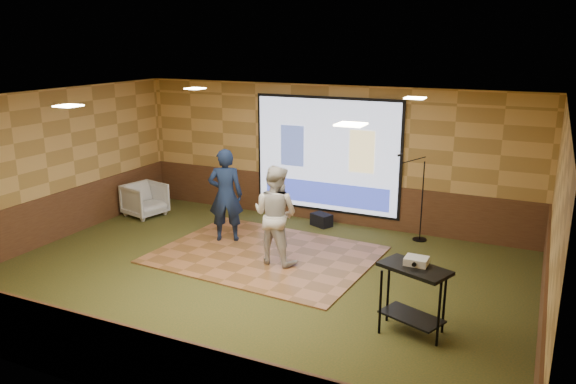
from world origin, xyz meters
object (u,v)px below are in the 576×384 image
at_px(mic_stand, 418,216).
at_px(duffel_bag, 321,220).
at_px(player_right, 275,215).
at_px(banquet_chair, 145,200).
at_px(player_left, 226,195).
at_px(dance_floor, 265,255).
at_px(av_table, 413,287).
at_px(projector_screen, 326,156).
at_px(projector, 416,261).

distance_m(mic_stand, duffel_bag, 2.10).
height_order(player_right, banquet_chair, player_right).
bearing_deg(banquet_chair, duffel_bag, -61.75).
height_order(player_right, duffel_bag, player_right).
bearing_deg(mic_stand, banquet_chair, -171.41).
bearing_deg(player_left, dance_floor, 135.33).
distance_m(player_left, duffel_bag, 2.32).
height_order(av_table, banquet_chair, av_table).
height_order(player_left, av_table, player_left).
height_order(player_left, player_right, player_left).
bearing_deg(banquet_chair, dance_floor, -92.18).
distance_m(av_table, mic_stand, 3.85).
bearing_deg(duffel_bag, projector_screen, 96.67).
relative_size(projector_screen, projector, 10.89).
relative_size(av_table, projector, 3.22).
bearing_deg(projector, player_right, 154.70).
bearing_deg(player_right, av_table, 158.87).
height_order(projector, banquet_chair, projector).
bearing_deg(dance_floor, mic_stand, 40.87).
height_order(dance_floor, mic_stand, mic_stand).
bearing_deg(projector, av_table, -89.27).
bearing_deg(dance_floor, player_right, -35.97).
xyz_separation_m(player_left, mic_stand, (3.45, 1.70, -0.46)).
bearing_deg(projector_screen, player_right, -88.60).
distance_m(dance_floor, mic_stand, 3.20).
bearing_deg(av_table, mic_stand, 101.32).
relative_size(dance_floor, mic_stand, 2.23).
relative_size(mic_stand, duffel_bag, 4.04).
bearing_deg(player_left, projector, 129.47).
distance_m(player_right, projector, 3.11).
relative_size(projector_screen, av_table, 3.38).
distance_m(projector_screen, banquet_chair, 4.27).
xyz_separation_m(projector, duffel_bag, (-2.83, 3.65, -0.90)).
xyz_separation_m(av_table, banquet_chair, (-6.76, 2.72, -0.31)).
xyz_separation_m(projector_screen, dance_floor, (-0.28, -2.38, -1.46)).
relative_size(projector_screen, player_left, 1.79).
xyz_separation_m(player_left, av_table, (4.20, -2.07, -0.27)).
height_order(projector, duffel_bag, projector).
bearing_deg(projector_screen, banquet_chair, -160.74).
bearing_deg(duffel_bag, player_right, -89.36).
distance_m(projector, banquet_chair, 7.28).
xyz_separation_m(player_left, projector, (4.20, -1.98, 0.07)).
height_order(player_left, projector, player_left).
xyz_separation_m(player_right, av_table, (2.80, -1.45, -0.23)).
xyz_separation_m(mic_stand, duffel_bag, (-2.07, -0.02, -0.36)).
relative_size(dance_floor, player_left, 2.10).
bearing_deg(av_table, dance_floor, 151.62).
relative_size(dance_floor, player_right, 2.19).
distance_m(player_left, banquet_chair, 2.70).
xyz_separation_m(projector, banquet_chair, (-6.76, 2.62, -0.66)).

